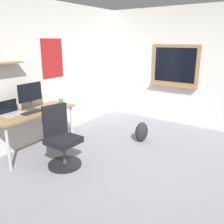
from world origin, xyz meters
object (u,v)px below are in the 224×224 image
object	(u,v)px
office_chair	(61,140)
coffee_mug	(61,101)
backpack	(142,132)
monitor_primary	(30,94)
laptop	(11,111)
computer_mouse	(46,108)
desk	(34,115)
keyboard	(32,112)

from	to	relation	value
office_chair	coffee_mug	size ratio (longest dim) A/B	10.33
coffee_mug	backpack	bearing A→B (deg)	-58.16
office_chair	monitor_primary	bearing A→B (deg)	81.27
laptop	backpack	bearing A→B (deg)	-39.74
office_chair	computer_mouse	size ratio (longest dim) A/B	9.13
monitor_primary	laptop	bearing A→B (deg)	172.44
monitor_primary	backpack	distance (m)	2.15
office_chair	backpack	world-z (taller)	office_chair
desk	coffee_mug	xyz separation A→B (m)	(0.63, -0.02, 0.12)
computer_mouse	coffee_mug	world-z (taller)	coffee_mug
keyboard	laptop	bearing A→B (deg)	140.38
computer_mouse	keyboard	bearing A→B (deg)	180.00
laptop	backpack	size ratio (longest dim) A/B	0.82
desk	keyboard	size ratio (longest dim) A/B	3.93
desk	laptop	size ratio (longest dim) A/B	4.69
computer_mouse	coffee_mug	xyz separation A→B (m)	(0.42, 0.05, 0.03)
desk	computer_mouse	distance (m)	0.24
keyboard	backpack	size ratio (longest dim) A/B	0.97
monitor_primary	coffee_mug	world-z (taller)	monitor_primary
coffee_mug	keyboard	bearing A→B (deg)	-175.91
monitor_primary	backpack	bearing A→B (deg)	-45.35
keyboard	computer_mouse	size ratio (longest dim) A/B	3.56
coffee_mug	computer_mouse	bearing A→B (deg)	-173.19
keyboard	office_chair	bearing A→B (deg)	-91.56
computer_mouse	monitor_primary	bearing A→B (deg)	136.53
desk	keyboard	xyz separation A→B (m)	(-0.07, -0.07, 0.09)
laptop	monitor_primary	xyz separation A→B (m)	(0.36, -0.05, 0.22)
laptop	monitor_primary	world-z (taller)	monitor_primary
office_chair	keyboard	bearing A→B (deg)	88.44
desk	computer_mouse	bearing A→B (deg)	-18.94
monitor_primary	backpack	world-z (taller)	monitor_primary
monitor_primary	coffee_mug	xyz separation A→B (m)	(0.59, -0.11, -0.22)
desk	office_chair	world-z (taller)	office_chair
laptop	keyboard	world-z (taller)	laptop
desk	office_chair	distance (m)	0.78
coffee_mug	backpack	xyz separation A→B (m)	(0.81, -1.31, -0.59)
keyboard	backpack	distance (m)	2.04
keyboard	coffee_mug	xyz separation A→B (m)	(0.70, 0.05, 0.04)
laptop	keyboard	xyz separation A→B (m)	(0.25, -0.21, -0.04)
desk	backpack	size ratio (longest dim) A/B	3.83
keyboard	coffee_mug	size ratio (longest dim) A/B	4.02
office_chair	keyboard	xyz separation A→B (m)	(0.02, 0.67, 0.34)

